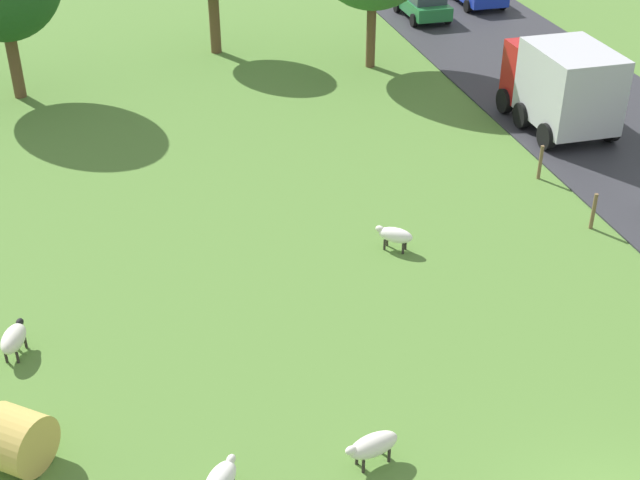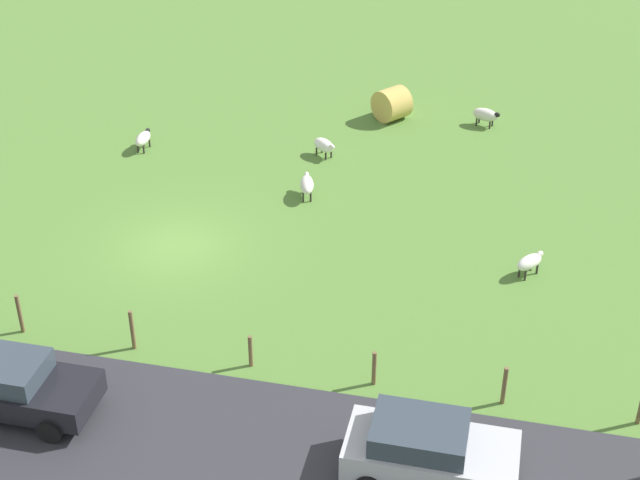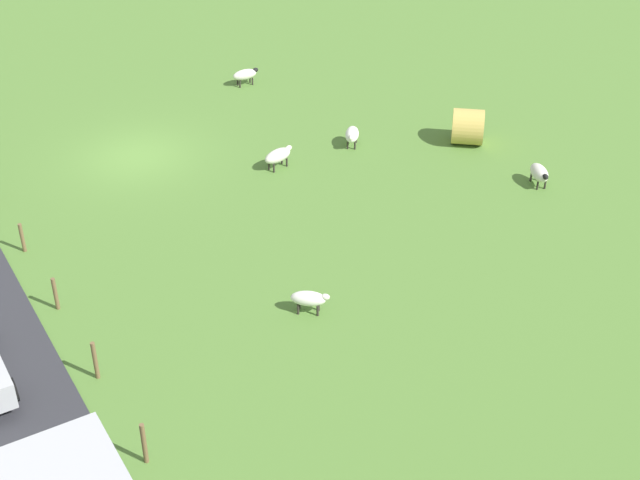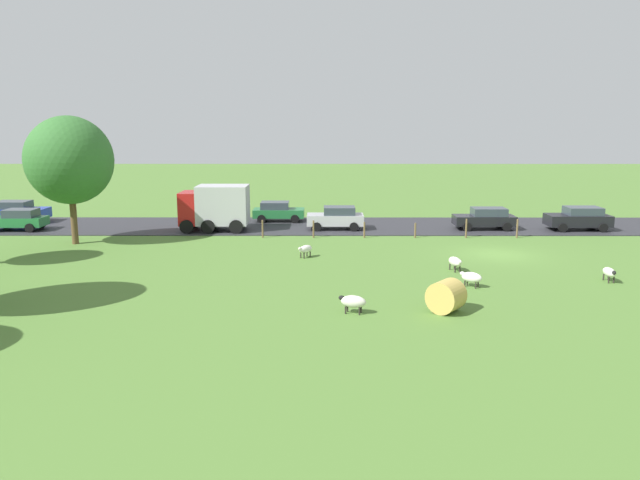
{
  "view_description": "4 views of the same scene",
  "coord_description": "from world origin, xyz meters",
  "px_view_note": "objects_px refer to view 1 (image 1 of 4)",
  "views": [
    {
      "loc": [
        -8.69,
        -9.28,
        13.66
      ],
      "look_at": [
        -3.61,
        9.56,
        1.85
      ],
      "focal_mm": 49.37,
      "sensor_mm": 36.0,
      "label": 1
    },
    {
      "loc": [
        25.37,
        10.63,
        17.38
      ],
      "look_at": [
        1.05,
        5.09,
        1.59
      ],
      "focal_mm": 54.54,
      "sensor_mm": 36.0,
      "label": 2
    },
    {
      "loc": [
        9.85,
        30.32,
        16.96
      ],
      "look_at": [
        -1.92,
        10.2,
        1.46
      ],
      "focal_mm": 53.22,
      "sensor_mm": 36.0,
      "label": 3
    },
    {
      "loc": [
        -35.85,
        10.47,
        7.76
      ],
      "look_at": [
        -3.59,
        10.55,
        1.56
      ],
      "focal_mm": 34.67,
      "sensor_mm": 36.0,
      "label": 4
    }
  ],
  "objects_px": {
    "sheep_4": "(373,445)",
    "car_1": "(423,3)",
    "sheep_3": "(221,480)",
    "hay_bale_0": "(17,440)",
    "sheep_0": "(14,338)",
    "truck_0": "(562,84)",
    "sheep_2": "(395,235)"
  },
  "relations": [
    {
      "from": "hay_bale_0",
      "to": "sheep_4",
      "type": "bearing_deg",
      "value": -14.92
    },
    {
      "from": "truck_0",
      "to": "car_1",
      "type": "bearing_deg",
      "value": 90.06
    },
    {
      "from": "car_1",
      "to": "hay_bale_0",
      "type": "bearing_deg",
      "value": -125.47
    },
    {
      "from": "sheep_0",
      "to": "car_1",
      "type": "bearing_deg",
      "value": 49.98
    },
    {
      "from": "sheep_0",
      "to": "sheep_3",
      "type": "distance_m",
      "value": 7.15
    },
    {
      "from": "sheep_0",
      "to": "sheep_4",
      "type": "bearing_deg",
      "value": -38.11
    },
    {
      "from": "sheep_3",
      "to": "truck_0",
      "type": "distance_m",
      "value": 21.27
    },
    {
      "from": "sheep_0",
      "to": "sheep_4",
      "type": "height_order",
      "value": "sheep_0"
    },
    {
      "from": "truck_0",
      "to": "sheep_4",
      "type": "bearing_deg",
      "value": -129.51
    },
    {
      "from": "sheep_3",
      "to": "car_1",
      "type": "relative_size",
      "value": 0.28
    },
    {
      "from": "sheep_2",
      "to": "truck_0",
      "type": "relative_size",
      "value": 0.23
    },
    {
      "from": "truck_0",
      "to": "hay_bale_0",
      "type": "bearing_deg",
      "value": -146.46
    },
    {
      "from": "sheep_0",
      "to": "sheep_4",
      "type": "relative_size",
      "value": 0.94
    },
    {
      "from": "hay_bale_0",
      "to": "truck_0",
      "type": "xyz_separation_m",
      "value": [
        19.22,
        12.74,
        1.13
      ]
    },
    {
      "from": "sheep_0",
      "to": "hay_bale_0",
      "type": "relative_size",
      "value": 0.9
    },
    {
      "from": "sheep_4",
      "to": "hay_bale_0",
      "type": "relative_size",
      "value": 0.96
    },
    {
      "from": "sheep_0",
      "to": "hay_bale_0",
      "type": "bearing_deg",
      "value": -87.13
    },
    {
      "from": "sheep_4",
      "to": "truck_0",
      "type": "relative_size",
      "value": 0.27
    },
    {
      "from": "sheep_0",
      "to": "hay_bale_0",
      "type": "distance_m",
      "value": 3.86
    },
    {
      "from": "truck_0",
      "to": "sheep_2",
      "type": "bearing_deg",
      "value": -142.91
    },
    {
      "from": "sheep_4",
      "to": "car_1",
      "type": "height_order",
      "value": "car_1"
    },
    {
      "from": "sheep_0",
      "to": "sheep_4",
      "type": "xyz_separation_m",
      "value": [
        7.34,
        -5.75,
        0.01
      ]
    },
    {
      "from": "sheep_4",
      "to": "car_1",
      "type": "relative_size",
      "value": 0.33
    },
    {
      "from": "sheep_4",
      "to": "hay_bale_0",
      "type": "xyz_separation_m",
      "value": [
        -7.14,
        1.9,
        0.17
      ]
    },
    {
      "from": "sheep_2",
      "to": "sheep_3",
      "type": "xyz_separation_m",
      "value": [
        -6.5,
        -8.08,
        -0.02
      ]
    },
    {
      "from": "sheep_0",
      "to": "hay_bale_0",
      "type": "height_order",
      "value": "hay_bale_0"
    },
    {
      "from": "sheep_3",
      "to": "hay_bale_0",
      "type": "height_order",
      "value": "hay_bale_0"
    },
    {
      "from": "sheep_4",
      "to": "sheep_3",
      "type": "bearing_deg",
      "value": -178.45
    },
    {
      "from": "sheep_3",
      "to": "car_1",
      "type": "bearing_deg",
      "value": 62.17
    },
    {
      "from": "sheep_4",
      "to": "hay_bale_0",
      "type": "height_order",
      "value": "hay_bale_0"
    },
    {
      "from": "sheep_2",
      "to": "sheep_3",
      "type": "bearing_deg",
      "value": -128.8
    },
    {
      "from": "sheep_3",
      "to": "car_1",
      "type": "xyz_separation_m",
      "value": [
        15.28,
        28.94,
        0.38
      ]
    }
  ]
}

